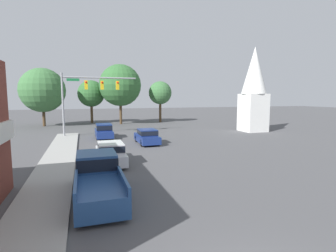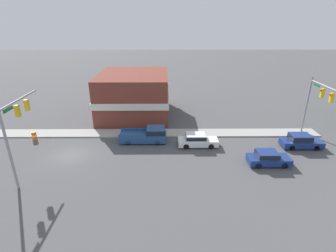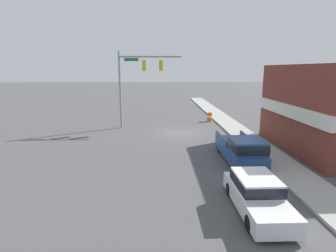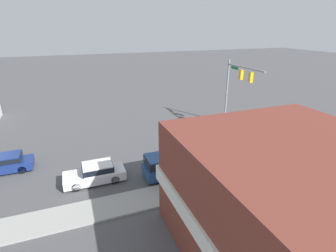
% 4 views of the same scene
% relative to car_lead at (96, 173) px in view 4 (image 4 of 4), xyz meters
% --- Properties ---
extents(ground_plane, '(200.00, 200.00, 0.00)m').
position_rel_car_lead_xyz_m(ground_plane, '(2.14, -14.06, -0.78)').
color(ground_plane, '#4C4C4F').
extents(sidewalk_curb, '(2.40, 60.00, 0.14)m').
position_rel_car_lead_xyz_m(sidewalk_curb, '(-3.56, -14.06, -0.71)').
color(sidewalk_curb, '#9E9E99').
rests_on(sidewalk_curb, ground).
extents(near_signal_assembly, '(6.31, 0.49, 7.71)m').
position_rel_car_lead_xyz_m(near_signal_assembly, '(6.27, -16.64, 4.73)').
color(near_signal_assembly, gray).
rests_on(near_signal_assembly, ground).
extents(car_lead, '(1.79, 4.59, 1.51)m').
position_rel_car_lead_xyz_m(car_lead, '(0.00, 0.00, 0.00)').
color(car_lead, black).
rests_on(car_lead, ground).
extents(car_oncoming, '(1.79, 4.21, 1.47)m').
position_rel_car_lead_xyz_m(car_oncoming, '(4.22, 6.75, -0.02)').
color(car_oncoming, black).
rests_on(car_oncoming, ground).
extents(pickup_truck_parked, '(2.00, 5.58, 1.85)m').
position_rel_car_lead_xyz_m(pickup_truck_parked, '(-1.16, -5.83, 0.13)').
color(pickup_truck_parked, black).
rests_on(pickup_truck_parked, ground).
extents(construction_barrel, '(0.58, 0.58, 1.07)m').
position_rel_car_lead_xyz_m(construction_barrel, '(-1.76, -19.74, -0.24)').
color(construction_barrel, orange).
rests_on(construction_barrel, ground).
extents(corner_brick_building, '(11.76, 10.37, 6.33)m').
position_rel_car_lead_xyz_m(corner_brick_building, '(-10.99, -8.40, 2.37)').
color(corner_brick_building, brown).
rests_on(corner_brick_building, ground).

